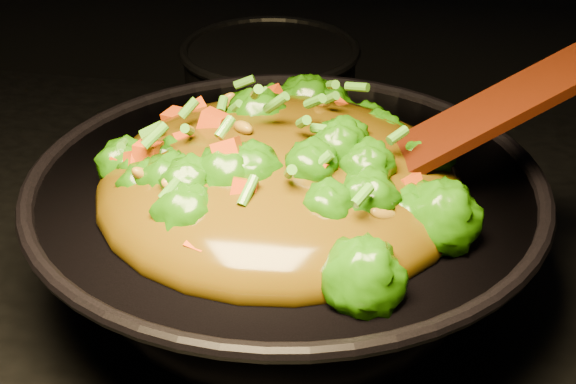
# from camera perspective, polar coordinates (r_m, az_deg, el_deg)

# --- Properties ---
(wok) EXTENTS (0.54, 0.54, 0.13)m
(wok) POSITION_cam_1_polar(r_m,az_deg,el_deg) (0.83, -0.13, -3.27)
(wok) COLOR black
(wok) RESTS_ON stovetop
(stir_fry) EXTENTS (0.40, 0.40, 0.11)m
(stir_fry) POSITION_cam_1_polar(r_m,az_deg,el_deg) (0.75, -0.49, 3.50)
(stir_fry) COLOR #216106
(stir_fry) RESTS_ON wok
(spatula) EXTENTS (0.33, 0.21, 0.15)m
(spatula) POSITION_cam_1_polar(r_m,az_deg,el_deg) (0.77, 10.82, 3.92)
(spatula) COLOR black
(spatula) RESTS_ON wok
(back_pot) EXTENTS (0.25, 0.25, 0.12)m
(back_pot) POSITION_cam_1_polar(r_m,az_deg,el_deg) (1.14, -1.16, 6.55)
(back_pot) COLOR black
(back_pot) RESTS_ON stovetop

